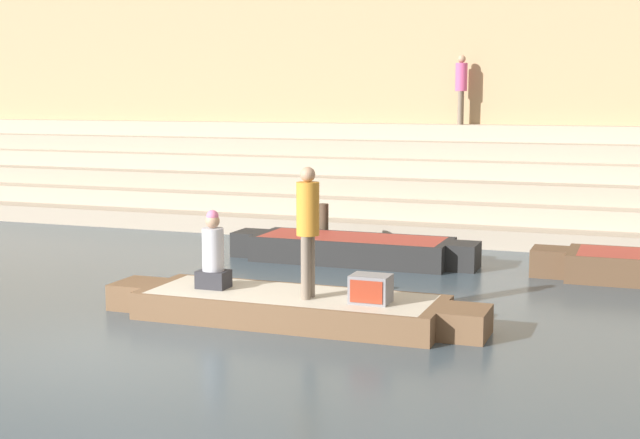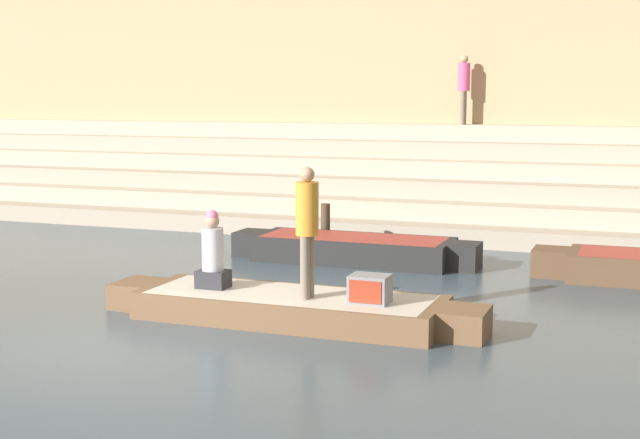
{
  "view_description": "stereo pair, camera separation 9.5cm",
  "coord_description": "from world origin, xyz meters",
  "px_view_note": "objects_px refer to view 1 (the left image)",
  "views": [
    {
      "loc": [
        5.87,
        -9.18,
        3.14
      ],
      "look_at": [
        1.27,
        3.35,
        1.29
      ],
      "focal_mm": 50.0,
      "sensor_mm": 36.0,
      "label": 1
    },
    {
      "loc": [
        5.96,
        -9.15,
        3.14
      ],
      "look_at": [
        1.27,
        3.35,
        1.29
      ],
      "focal_mm": 50.0,
      "sensor_mm": 36.0,
      "label": 2
    }
  ],
  "objects_px": {
    "person_standing": "(308,222)",
    "moored_boat_distant": "(352,249)",
    "person_on_steps": "(461,84)",
    "mooring_post": "(324,227)",
    "rowboat_main": "(291,306)",
    "tv_set": "(371,289)",
    "person_rowing": "(213,256)"
  },
  "relations": [
    {
      "from": "person_standing",
      "to": "moored_boat_distant",
      "type": "xyz_separation_m",
      "value": [
        -0.9,
        4.72,
        -1.18
      ]
    },
    {
      "from": "person_on_steps",
      "to": "mooring_post",
      "type": "bearing_deg",
      "value": 101.18
    },
    {
      "from": "rowboat_main",
      "to": "person_on_steps",
      "type": "distance_m",
      "value": 11.48
    },
    {
      "from": "tv_set",
      "to": "mooring_post",
      "type": "distance_m",
      "value": 6.24
    },
    {
      "from": "person_on_steps",
      "to": "person_rowing",
      "type": "bearing_deg",
      "value": 110.88
    },
    {
      "from": "rowboat_main",
      "to": "moored_boat_distant",
      "type": "relative_size",
      "value": 1.16
    },
    {
      "from": "person_standing",
      "to": "moored_boat_distant",
      "type": "distance_m",
      "value": 4.95
    },
    {
      "from": "person_standing",
      "to": "mooring_post",
      "type": "bearing_deg",
      "value": 110.46
    },
    {
      "from": "rowboat_main",
      "to": "moored_boat_distant",
      "type": "height_order",
      "value": "moored_boat_distant"
    },
    {
      "from": "moored_boat_distant",
      "to": "tv_set",
      "type": "bearing_deg",
      "value": -75.6
    },
    {
      "from": "person_on_steps",
      "to": "tv_set",
      "type": "bearing_deg",
      "value": 123.3
    },
    {
      "from": "person_rowing",
      "to": "mooring_post",
      "type": "relative_size",
      "value": 1.17
    },
    {
      "from": "person_standing",
      "to": "mooring_post",
      "type": "distance_m",
      "value": 6.0
    },
    {
      "from": "tv_set",
      "to": "mooring_post",
      "type": "xyz_separation_m",
      "value": [
        -2.71,
        5.62,
        -0.09
      ]
    },
    {
      "from": "person_standing",
      "to": "person_on_steps",
      "type": "xyz_separation_m",
      "value": [
        -0.16,
        11.16,
        1.99
      ]
    },
    {
      "from": "rowboat_main",
      "to": "person_on_steps",
      "type": "relative_size",
      "value": 3.22
    },
    {
      "from": "person_standing",
      "to": "moored_boat_distant",
      "type": "bearing_deg",
      "value": 103.47
    },
    {
      "from": "mooring_post",
      "to": "person_on_steps",
      "type": "height_order",
      "value": "person_on_steps"
    },
    {
      "from": "rowboat_main",
      "to": "person_rowing",
      "type": "xyz_separation_m",
      "value": [
        -1.2,
        -0.01,
        0.65
      ]
    },
    {
      "from": "person_rowing",
      "to": "moored_boat_distant",
      "type": "bearing_deg",
      "value": 68.13
    },
    {
      "from": "person_standing",
      "to": "mooring_post",
      "type": "xyz_separation_m",
      "value": [
        -1.82,
        5.64,
        -0.95
      ]
    },
    {
      "from": "person_rowing",
      "to": "person_on_steps",
      "type": "height_order",
      "value": "person_on_steps"
    },
    {
      "from": "rowboat_main",
      "to": "moored_boat_distant",
      "type": "xyz_separation_m",
      "value": [
        -0.59,
        4.58,
        0.05
      ]
    },
    {
      "from": "mooring_post",
      "to": "moored_boat_distant",
      "type": "bearing_deg",
      "value": -45.46
    },
    {
      "from": "rowboat_main",
      "to": "person_standing",
      "type": "relative_size",
      "value": 3.07
    },
    {
      "from": "tv_set",
      "to": "person_rowing",
      "type": "bearing_deg",
      "value": -179.66
    },
    {
      "from": "moored_boat_distant",
      "to": "person_on_steps",
      "type": "bearing_deg",
      "value": 76.86
    },
    {
      "from": "moored_boat_distant",
      "to": "person_standing",
      "type": "bearing_deg",
      "value": -85.69
    },
    {
      "from": "person_rowing",
      "to": "mooring_post",
      "type": "distance_m",
      "value": 5.53
    },
    {
      "from": "person_on_steps",
      "to": "moored_boat_distant",
      "type": "bearing_deg",
      "value": 111.31
    },
    {
      "from": "rowboat_main",
      "to": "person_standing",
      "type": "xyz_separation_m",
      "value": [
        0.32,
        -0.14,
        1.23
      ]
    },
    {
      "from": "tv_set",
      "to": "mooring_post",
      "type": "height_order",
      "value": "mooring_post"
    }
  ]
}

